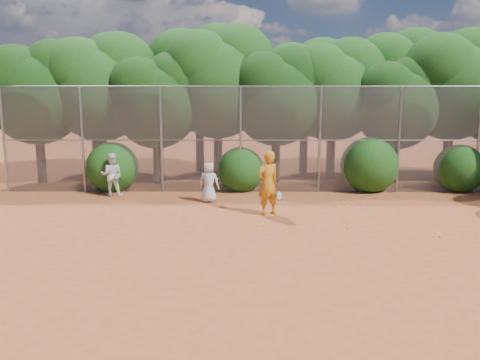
{
  "coord_description": "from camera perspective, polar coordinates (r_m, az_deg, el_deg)",
  "views": [
    {
      "loc": [
        -0.93,
        -11.67,
        3.68
      ],
      "look_at": [
        -1.0,
        2.5,
        1.1
      ],
      "focal_mm": 35.0,
      "sensor_mm": 36.0,
      "label": 1
    }
  ],
  "objects": [
    {
      "name": "tree_12",
      "position": [
        24.13,
        18.79,
        11.75
      ],
      "size": [
        5.02,
        4.37,
        6.88
      ],
      "color": "black",
      "rests_on": "ground"
    },
    {
      "name": "player_yellow",
      "position": [
        14.45,
        3.41,
        -0.4
      ],
      "size": [
        0.92,
        0.78,
        2.0
      ],
      "rotation": [
        0.0,
        0.0,
        3.67
      ],
      "color": "#C77717",
      "rests_on": "ground"
    },
    {
      "name": "ball_0",
      "position": [
        13.49,
        12.96,
        -5.63
      ],
      "size": [
        0.07,
        0.07,
        0.07
      ],
      "primitive_type": "sphere",
      "color": "#CCE92A",
      "rests_on": "ground"
    },
    {
      "name": "ball_2",
      "position": [
        12.53,
        19.85,
        -7.23
      ],
      "size": [
        0.07,
        0.07,
        0.07
      ],
      "primitive_type": "sphere",
      "color": "#CCE92A",
      "rests_on": "ground"
    },
    {
      "name": "ball_4",
      "position": [
        13.38,
        2.16,
        -5.51
      ],
      "size": [
        0.07,
        0.07,
        0.07
      ],
      "primitive_type": "sphere",
      "color": "#CCE92A",
      "rests_on": "ground"
    },
    {
      "name": "fence_back",
      "position": [
        17.77,
        2.91,
        5.05
      ],
      "size": [
        20.05,
        0.09,
        4.03
      ],
      "color": "gray",
      "rests_on": "ground"
    },
    {
      "name": "tree_5",
      "position": [
        21.1,
        11.4,
        11.12
      ],
      "size": [
        4.51,
        3.92,
        6.17
      ],
      "color": "black",
      "rests_on": "ground"
    },
    {
      "name": "tree_6",
      "position": [
        20.75,
        18.74,
        9.19
      ],
      "size": [
        3.86,
        3.36,
        5.29
      ],
      "color": "black",
      "rests_on": "ground"
    },
    {
      "name": "tree_0",
      "position": [
        21.48,
        -23.46,
        10.15
      ],
      "size": [
        4.38,
        3.81,
        6.0
      ],
      "color": "black",
      "rests_on": "ground"
    },
    {
      "name": "tree_9",
      "position": [
        23.59,
        -17.35,
        11.45
      ],
      "size": [
        4.83,
        4.2,
        6.62
      ],
      "color": "black",
      "rests_on": "ground"
    },
    {
      "name": "bush_3",
      "position": [
        20.04,
        25.17,
        1.5
      ],
      "size": [
        1.9,
        1.9,
        1.9
      ],
      "primitive_type": "sphere",
      "color": "#154210",
      "rests_on": "ground"
    },
    {
      "name": "player_teen",
      "position": [
        16.22,
        -3.81,
        -0.21
      ],
      "size": [
        0.77,
        0.58,
        1.45
      ],
      "rotation": [
        0.0,
        0.0,
        2.95
      ],
      "color": "silver",
      "rests_on": "ground"
    },
    {
      "name": "ball_1",
      "position": [
        15.96,
        11.8,
        -3.11
      ],
      "size": [
        0.07,
        0.07,
        0.07
      ],
      "primitive_type": "sphere",
      "color": "#CCE92A",
      "rests_on": "ground"
    },
    {
      "name": "tree_4",
      "position": [
        19.97,
        4.63,
        10.51
      ],
      "size": [
        4.19,
        3.64,
        5.73
      ],
      "color": "black",
      "rests_on": "ground"
    },
    {
      "name": "ball_3",
      "position": [
        13.44,
        23.15,
        -6.27
      ],
      "size": [
        0.07,
        0.07,
        0.07
      ],
      "primitive_type": "sphere",
      "color": "#CCE92A",
      "rests_on": "ground"
    },
    {
      "name": "tree_11",
      "position": [
        22.52,
        8.08,
        11.45
      ],
      "size": [
        4.64,
        4.03,
        6.35
      ],
      "color": "black",
      "rests_on": "ground"
    },
    {
      "name": "bush_1",
      "position": [
        18.19,
        0.06,
        1.52
      ],
      "size": [
        1.8,
        1.8,
        1.8
      ],
      "primitive_type": "sphere",
      "color": "#154210",
      "rests_on": "ground"
    },
    {
      "name": "ball_5",
      "position": [
        15.97,
        13.08,
        -3.16
      ],
      "size": [
        0.07,
        0.07,
        0.07
      ],
      "primitive_type": "sphere",
      "color": "#CCE92A",
      "rests_on": "ground"
    },
    {
      "name": "tree_1",
      "position": [
        21.1,
        -16.59,
        11.21
      ],
      "size": [
        4.64,
        4.03,
        6.35
      ],
      "color": "black",
      "rests_on": "ground"
    },
    {
      "name": "tree_3",
      "position": [
        20.55,
        -2.58,
        12.3
      ],
      "size": [
        4.89,
        4.26,
        6.7
      ],
      "color": "black",
      "rests_on": "ground"
    },
    {
      "name": "bush_2",
      "position": [
        18.81,
        15.48,
        2.06
      ],
      "size": [
        2.2,
        2.2,
        2.2
      ],
      "primitive_type": "sphere",
      "color": "#154210",
      "rests_on": "ground"
    },
    {
      "name": "tree_7",
      "position": [
        22.22,
        24.63,
        10.94
      ],
      "size": [
        4.77,
        4.14,
        6.53
      ],
      "color": "black",
      "rests_on": "ground"
    },
    {
      "name": "ground",
      "position": [
        12.27,
        4.65,
        -7.16
      ],
      "size": [
        80.0,
        80.0,
        0.0
      ],
      "primitive_type": "plane",
      "color": "#9E4A23",
      "rests_on": "ground"
    },
    {
      "name": "bush_0",
      "position": [
        18.87,
        -15.31,
        1.78
      ],
      "size": [
        2.0,
        2.0,
        2.0
      ],
      "primitive_type": "sphere",
      "color": "#154210",
      "rests_on": "ground"
    },
    {
      "name": "player_white",
      "position": [
        17.81,
        -15.38,
        0.63
      ],
      "size": [
        0.9,
        0.81,
        1.6
      ],
      "rotation": [
        0.0,
        0.0,
        3.26
      ],
      "color": "white",
      "rests_on": "ground"
    },
    {
      "name": "tree_10",
      "position": [
        22.83,
        -4.87,
        12.66
      ],
      "size": [
        5.15,
        4.48,
        7.06
      ],
      "color": "black",
      "rests_on": "ground"
    },
    {
      "name": "tree_2",
      "position": [
        19.82,
        -10.09,
        9.88
      ],
      "size": [
        3.99,
        3.47,
        5.47
      ],
      "color": "black",
      "rests_on": "ground"
    }
  ]
}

